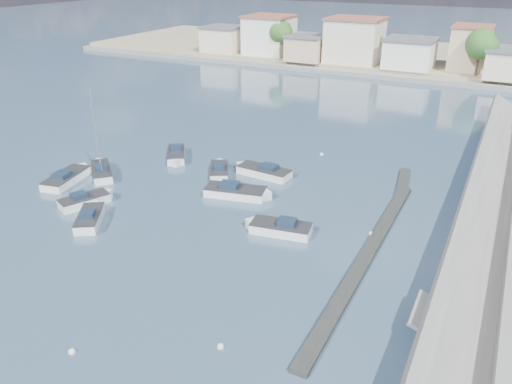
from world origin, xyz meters
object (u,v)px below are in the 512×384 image
at_px(motorboat_g, 176,156).
at_px(motorboat_h, 239,192).
at_px(motorboat_f, 219,170).
at_px(motorboat_c, 262,171).
at_px(motorboat_e, 68,178).
at_px(motorboat_b, 87,200).
at_px(motorboat_a, 90,217).
at_px(motorboat_d, 278,228).
at_px(sailboat, 101,171).

relative_size(motorboat_g, motorboat_h, 0.77).
distance_m(motorboat_f, motorboat_g, 6.53).
bearing_deg(motorboat_c, motorboat_e, -148.09).
bearing_deg(motorboat_b, motorboat_a, -41.23).
bearing_deg(motorboat_h, motorboat_b, -145.66).
bearing_deg(motorboat_b, motorboat_f, 58.89).
xyz_separation_m(motorboat_a, motorboat_c, (8.20, 15.37, 0.00)).
bearing_deg(motorboat_c, motorboat_a, -118.09).
distance_m(motorboat_c, motorboat_g, 10.32).
distance_m(motorboat_b, motorboat_d, 17.48).
height_order(motorboat_e, motorboat_g, same).
height_order(motorboat_c, sailboat, sailboat).
bearing_deg(motorboat_g, motorboat_d, -29.91).
xyz_separation_m(motorboat_d, sailboat, (-20.88, 2.56, 0.04)).
bearing_deg(motorboat_c, motorboat_h, -86.22).
height_order(motorboat_b, motorboat_f, same).
height_order(motorboat_b, motorboat_c, same).
xyz_separation_m(motorboat_f, motorboat_h, (4.31, -3.73, 0.00)).
xyz_separation_m(motorboat_d, motorboat_f, (-10.33, 8.18, 0.00)).
xyz_separation_m(motorboat_f, motorboat_g, (-6.37, 1.43, 0.00)).
xyz_separation_m(motorboat_a, motorboat_f, (4.25, 13.64, -0.00)).
distance_m(motorboat_g, sailboat, 8.19).
bearing_deg(motorboat_h, motorboat_a, -130.83).
xyz_separation_m(motorboat_c, motorboat_d, (6.38, -9.91, -0.00)).
relative_size(motorboat_a, motorboat_d, 0.85).
bearing_deg(motorboat_d, motorboat_c, 122.80).
distance_m(motorboat_b, motorboat_h, 13.52).
xyz_separation_m(motorboat_c, motorboat_f, (-3.95, -1.73, -0.00)).
bearing_deg(motorboat_e, motorboat_g, 58.98).
distance_m(motorboat_d, motorboat_g, 19.27).
height_order(motorboat_d, motorboat_g, same).
xyz_separation_m(motorboat_e, sailboat, (1.71, 2.75, 0.04)).
bearing_deg(motorboat_a, motorboat_f, 72.69).
height_order(motorboat_a, motorboat_b, same).
relative_size(motorboat_b, motorboat_f, 1.03).
bearing_deg(sailboat, motorboat_g, 59.32).
height_order(motorboat_a, sailboat, sailboat).
xyz_separation_m(motorboat_b, motorboat_d, (17.19, 3.18, -0.00)).
relative_size(motorboat_b, motorboat_g, 0.97).
bearing_deg(motorboat_c, motorboat_f, -156.37).
height_order(motorboat_e, motorboat_f, same).
relative_size(motorboat_b, sailboat, 0.53).
height_order(motorboat_b, motorboat_e, same).
distance_m(motorboat_d, motorboat_e, 22.59).
xyz_separation_m(motorboat_b, motorboat_h, (11.17, 7.63, 0.00)).
distance_m(motorboat_d, sailboat, 21.04).
bearing_deg(motorboat_e, motorboat_f, 34.31).
distance_m(motorboat_e, sailboat, 3.24).
bearing_deg(motorboat_a, motorboat_g, 97.99).
xyz_separation_m(motorboat_c, motorboat_e, (-16.21, -10.09, -0.00)).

